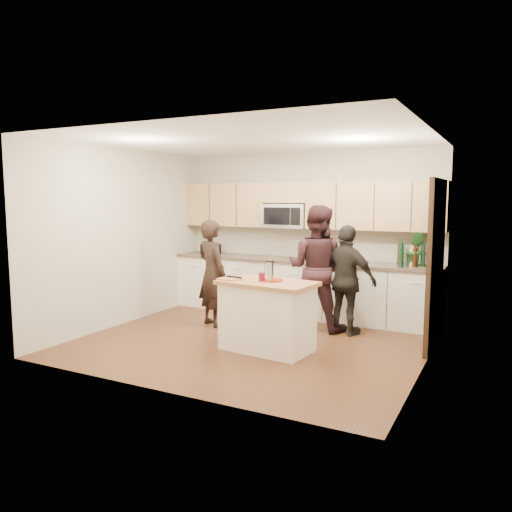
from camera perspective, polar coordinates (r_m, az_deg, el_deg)
The scene contains 21 objects.
floor at distance 6.94m, azimuth -0.34°, elevation -9.68°, with size 4.50×4.50×0.00m, color #58311E.
room_shell at distance 6.66m, azimuth -0.35°, elevation 4.74°, with size 4.52×4.02×2.71m.
back_cabinetry at distance 8.33m, azimuth 5.06°, elevation -3.59°, with size 4.50×0.66×0.94m.
upper_cabinetry at distance 8.31m, azimuth 5.75°, elevation 5.89°, with size 4.50×0.33×0.75m.
microwave at distance 8.42m, azimuth 3.46°, elevation 4.61°, with size 0.76×0.41×0.40m.
doorway at distance 6.90m, azimuth 19.95°, elevation -0.37°, with size 0.06×1.25×2.20m.
framed_picture at distance 7.99m, azimuth 19.00°, elevation 1.48°, with size 0.30×0.03×0.38m.
dish_towel at distance 8.51m, azimuth -1.34°, elevation -1.10°, with size 0.34×0.60×0.48m.
island at distance 6.44m, azimuth 1.28°, elevation -6.82°, with size 1.27×0.83×0.90m.
red_plate at distance 6.37m, azimuth 1.82°, elevation -2.79°, with size 0.29×0.29×0.02m, color maroon.
box_grater at distance 6.31m, azimuth 1.61°, elevation -1.64°, with size 0.09×0.06×0.25m.
drink_glass at distance 6.33m, azimuth 0.68°, elevation -2.42°, with size 0.08×0.08×0.11m, color maroon.
cutting_board at distance 6.45m, azimuth -3.12°, elevation -2.66°, with size 0.28×0.18×0.02m, color #B17749.
tongs at distance 6.51m, azimuth -2.52°, elevation -2.41°, with size 0.23×0.03×0.02m, color black.
knife at distance 6.42m, azimuth -2.03°, elevation -2.59°, with size 0.21×0.02×0.01m, color silver.
toaster at distance 9.02m, azimuth -5.19°, elevation 0.81°, with size 0.30×0.24×0.19m.
bottle_cluster at distance 7.76m, azimuth 17.45°, elevation 0.26°, with size 0.52×0.40×0.42m.
orchid at distance 7.76m, azimuth 17.72°, elevation 0.76°, with size 0.28×0.23×0.51m, color #28652D.
woman_left at distance 7.63m, azimuth -5.03°, elevation -1.96°, with size 0.59×0.39×1.62m, color black.
woman_center at distance 7.40m, azimuth 6.92°, elevation -1.37°, with size 0.90×0.70×1.85m, color black.
woman_right at distance 7.21m, azimuth 10.34°, elevation -2.75°, with size 0.92×0.38×1.57m, color black.
Camera 1 is at (3.08, -5.90, 1.97)m, focal length 35.00 mm.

